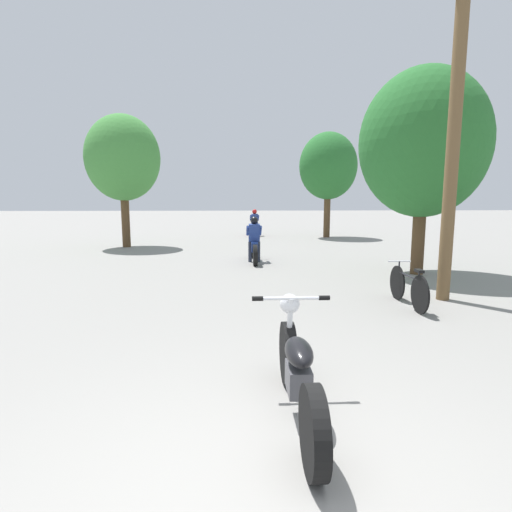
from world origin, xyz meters
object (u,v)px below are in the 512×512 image
at_px(utility_pole, 454,132).
at_px(roadside_tree_right_far, 328,166).
at_px(bicycle_parked, 408,287).
at_px(motorcycle_foreground, 298,372).
at_px(motorcycle_rider_lead, 254,245).
at_px(motorcycle_rider_far, 255,226).
at_px(roadside_tree_left, 123,158).
at_px(roadside_tree_right_near, 424,144).

xyz_separation_m(utility_pole, roadside_tree_right_far, (0.48, 12.45, 0.32)).
height_order(utility_pole, bicycle_parked, utility_pole).
xyz_separation_m(motorcycle_foreground, motorcycle_rider_lead, (-0.02, 8.89, 0.10)).
xyz_separation_m(motorcycle_rider_far, bicycle_parked, (2.22, -13.77, -0.17)).
bearing_deg(roadside_tree_left, bicycle_parked, -50.65).
xyz_separation_m(utility_pole, motorcycle_rider_far, (-3.12, 13.33, -2.65)).
relative_size(roadside_tree_right_near, motorcycle_foreground, 2.44).
height_order(motorcycle_foreground, bicycle_parked, motorcycle_foreground).
distance_m(motorcycle_foreground, bicycle_parked, 4.45).
bearing_deg(utility_pole, roadside_tree_right_far, 87.80).
height_order(roadside_tree_right_near, bicycle_parked, roadside_tree_right_near).
relative_size(roadside_tree_right_near, bicycle_parked, 3.15).
height_order(roadside_tree_right_near, motorcycle_rider_lead, roadside_tree_right_near).
height_order(roadside_tree_left, motorcycle_foreground, roadside_tree_left).
height_order(roadside_tree_right_far, bicycle_parked, roadside_tree_right_far).
relative_size(utility_pole, motorcycle_rider_lead, 2.90).
bearing_deg(roadside_tree_right_near, motorcycle_rider_far, 109.44).
bearing_deg(bicycle_parked, motorcycle_rider_far, 99.17).
bearing_deg(utility_pole, roadside_tree_left, 133.90).
relative_size(roadside_tree_left, motorcycle_foreground, 2.46).
bearing_deg(motorcycle_foreground, roadside_tree_left, 111.28).
distance_m(roadside_tree_right_near, bicycle_parked, 4.53).
xyz_separation_m(roadside_tree_right_far, roadside_tree_left, (-8.97, -3.63, -0.00)).
bearing_deg(roadside_tree_right_far, motorcycle_rider_far, 166.29).
distance_m(utility_pole, motorcycle_rider_far, 13.94).
relative_size(utility_pole, motorcycle_rider_far, 2.91).
bearing_deg(bicycle_parked, utility_pole, 26.16).
height_order(motorcycle_foreground, motorcycle_rider_lead, motorcycle_rider_lead).
xyz_separation_m(roadside_tree_right_near, bicycle_parked, (-1.56, -3.06, -2.95)).
distance_m(roadside_tree_right_far, motorcycle_rider_lead, 9.10).
xyz_separation_m(motorcycle_foreground, bicycle_parked, (2.58, 3.62, -0.07)).
bearing_deg(motorcycle_foreground, motorcycle_rider_lead, 90.12).
xyz_separation_m(roadside_tree_right_near, roadside_tree_right_far, (-0.18, 9.83, 0.19)).
height_order(roadside_tree_left, bicycle_parked, roadside_tree_left).
height_order(utility_pole, motorcycle_rider_far, utility_pole).
relative_size(roadside_tree_right_near, roadside_tree_left, 0.99).
distance_m(roadside_tree_right_far, motorcycle_foreground, 17.26).
relative_size(motorcycle_foreground, bicycle_parked, 1.29).
height_order(roadside_tree_right_far, roadside_tree_left, roadside_tree_left).
distance_m(roadside_tree_right_near, motorcycle_foreground, 8.37).
xyz_separation_m(roadside_tree_left, motorcycle_rider_lead, (5.00, -4.00, -2.97)).
bearing_deg(roadside_tree_right_far, roadside_tree_left, -158.00).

